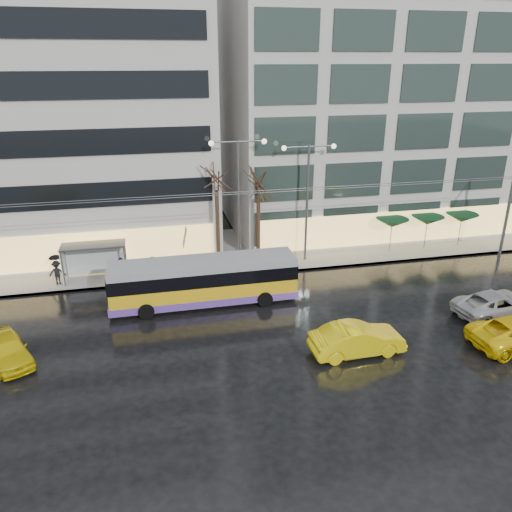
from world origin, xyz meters
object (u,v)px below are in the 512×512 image
object	(u,v)px
taxi_a	(8,349)
trolleybus	(204,283)
bus_shelter	(88,254)
street_lamp_near	(239,187)

from	to	relation	value
taxi_a	trolleybus	bearing A→B (deg)	-4.26
bus_shelter	taxi_a	size ratio (longest dim) A/B	1.01
taxi_a	street_lamp_near	bearing A→B (deg)	8.71
street_lamp_near	taxi_a	distance (m)	17.44
trolleybus	bus_shelter	size ratio (longest dim) A/B	2.71
trolleybus	street_lamp_near	bearing A→B (deg)	58.79
trolleybus	taxi_a	size ratio (longest dim) A/B	2.74
trolleybus	street_lamp_near	xyz separation A→B (m)	(3.23, 5.33, 4.56)
trolleybus	taxi_a	xyz separation A→B (m)	(-10.39, -4.20, -0.72)
street_lamp_near	bus_shelter	bearing A→B (deg)	-179.37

